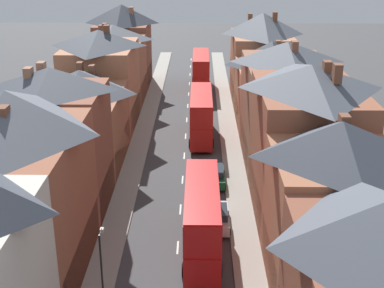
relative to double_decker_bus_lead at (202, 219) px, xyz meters
The scene contains 12 objects.
pavement_left 21.95m from the double_decker_bus_lead, 108.45° to the left, with size 2.20×104.00×0.14m, color gray.
pavement_right 21.10m from the double_decker_bus_lead, 80.90° to the left, with size 2.20×104.00×0.14m, color gray.
centre_line_dashes 18.95m from the double_decker_bus_lead, 95.48° to the left, with size 0.14×97.80×0.01m.
terrace_row_left 16.13m from the double_decker_bus_lead, 139.28° to the left, with size 8.00×81.44×13.69m.
terrace_row_right 12.34m from the double_decker_bus_lead, 45.47° to the left, with size 8.00×74.80×13.10m.
double_decker_bus_lead is the anchor object (origin of this frame).
double_decker_bus_mid_street 24.10m from the double_decker_bus_lead, 90.00° to the left, with size 2.74×10.80×5.30m.
double_decker_bus_far_approaching 45.82m from the double_decker_bus_lead, 90.00° to the left, with size 2.74×10.80×5.30m.
car_near_silver 36.56m from the double_decker_bus_lead, 89.99° to the left, with size 1.90×4.32×1.63m.
car_parked_left_a 12.16m from the double_decker_bus_lead, 83.74° to the left, with size 1.90×4.59×1.69m.
car_parked_right_a 4.50m from the double_decker_bus_lead, 71.14° to the left, with size 1.90×4.50×1.69m.
street_lamp 9.00m from the double_decker_bus_lead, 132.22° to the right, with size 0.20×1.12×5.50m.
Camera 1 is at (1.55, -16.47, 21.71)m, focal length 50.00 mm.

